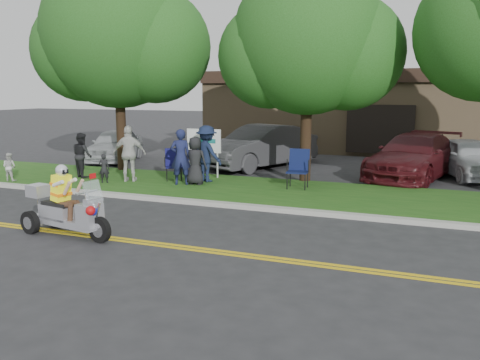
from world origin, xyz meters
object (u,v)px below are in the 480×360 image
at_px(lawn_chair_b, 174,162).
at_px(spectator_adult_left, 181,157).
at_px(parked_car_left, 261,147).
at_px(parked_car_mid, 256,147).
at_px(trike_scooter, 65,211).
at_px(parked_car_far_left, 115,145).
at_px(parked_car_far_right, 470,158).
at_px(lawn_chair_a, 298,166).
at_px(spectator_adult_right, 129,154).
at_px(spectator_adult_mid, 82,155).
at_px(parked_car_right, 414,156).

relative_size(lawn_chair_b, spectator_adult_left, 0.59).
xyz_separation_m(parked_car_left, parked_car_mid, (-0.50, 0.86, -0.12)).
xyz_separation_m(trike_scooter, parked_car_left, (0.69, 10.53, 0.32)).
bearing_deg(lawn_chair_b, parked_car_far_left, 112.34).
xyz_separation_m(parked_car_left, parked_car_far_right, (7.61, 0.52, -0.14)).
relative_size(lawn_chair_a, spectator_adult_right, 0.65).
bearing_deg(parked_car_left, parked_car_mid, 143.81).
distance_m(lawn_chair_b, parked_car_far_right, 10.33).
bearing_deg(parked_car_far_left, parked_car_left, -13.50).
distance_m(lawn_chair_a, lawn_chair_b, 4.24).
relative_size(spectator_adult_mid, parked_car_right, 0.29).
relative_size(lawn_chair_b, parked_car_far_right, 0.25).
relative_size(parked_car_mid, parked_car_right, 0.98).
relative_size(lawn_chair_a, spectator_adult_left, 0.67).
distance_m(trike_scooter, lawn_chair_b, 6.44).
height_order(trike_scooter, parked_car_mid, trike_scooter).
height_order(spectator_adult_left, spectator_adult_mid, spectator_adult_left).
xyz_separation_m(spectator_adult_right, parked_car_left, (2.79, 4.96, -0.17)).
height_order(spectator_adult_mid, spectator_adult_right, spectator_adult_right).
distance_m(parked_car_mid, parked_car_right, 6.39).
relative_size(spectator_adult_mid, parked_car_left, 0.30).
height_order(parked_car_left, parked_car_far_right, parked_car_left).
bearing_deg(spectator_adult_mid, parked_car_right, -128.99).
distance_m(parked_car_left, parked_car_far_right, 7.62).
distance_m(lawn_chair_b, spectator_adult_right, 1.46).
relative_size(trike_scooter, parked_car_left, 0.45).
xyz_separation_m(trike_scooter, lawn_chair_a, (3.32, 6.52, 0.24)).
bearing_deg(parked_car_far_right, parked_car_right, -173.43).
distance_m(spectator_adult_left, parked_car_left, 4.95).
height_order(lawn_chair_b, spectator_adult_left, spectator_adult_left).
bearing_deg(spectator_adult_mid, lawn_chair_a, -145.85).
relative_size(spectator_adult_right, parked_car_far_left, 0.44).
bearing_deg(parked_car_right, lawn_chair_b, -137.06).
height_order(spectator_adult_left, parked_car_mid, spectator_adult_left).
bearing_deg(lawn_chair_b, spectator_adult_right, -176.78).
bearing_deg(parked_car_far_left, spectator_adult_mid, -85.57).
bearing_deg(parked_car_far_left, parked_car_mid, -5.17).
relative_size(spectator_adult_right, parked_car_right, 0.34).
bearing_deg(lawn_chair_b, parked_car_far_right, -3.99).
bearing_deg(parked_car_right, spectator_adult_right, -136.12).
relative_size(spectator_adult_left, parked_car_mid, 0.34).
relative_size(parked_car_right, parked_car_far_right, 1.28).
distance_m(lawn_chair_b, parked_car_far_left, 6.15).
bearing_deg(parked_car_far_left, lawn_chair_b, -54.43).
bearing_deg(parked_car_far_right, spectator_adult_mid, -173.62).
relative_size(lawn_chair_a, parked_car_far_right, 0.28).
relative_size(parked_car_left, parked_car_far_right, 1.24).
relative_size(spectator_adult_left, spectator_adult_mid, 1.15).
bearing_deg(spectator_adult_mid, trike_scooter, 153.15).
bearing_deg(parked_car_left, parked_car_right, 20.82).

